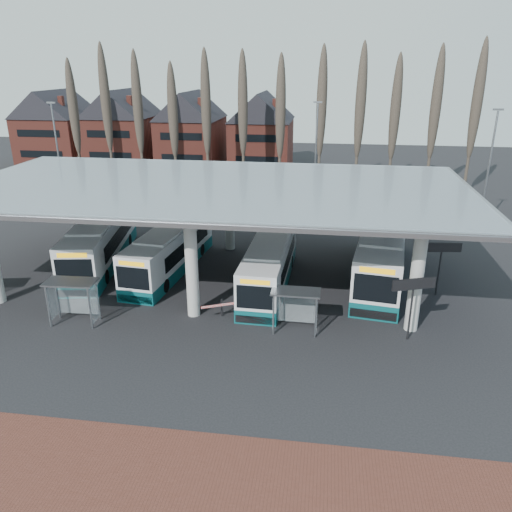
# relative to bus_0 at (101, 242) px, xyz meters

# --- Properties ---
(ground) EXTENTS (140.00, 140.00, 0.00)m
(ground) POSITION_rel_bus_0_xyz_m (8.57, -9.46, -1.56)
(ground) COLOR black
(ground) RESTS_ON ground
(station_canopy) EXTENTS (32.00, 16.00, 6.34)m
(station_canopy) POSITION_rel_bus_0_xyz_m (8.57, -1.46, 4.12)
(station_canopy) COLOR #BBBBB6
(station_canopy) RESTS_ON ground
(poplar_row) EXTENTS (45.10, 1.10, 14.50)m
(poplar_row) POSITION_rel_bus_0_xyz_m (8.57, 23.54, 7.21)
(poplar_row) COLOR #473D33
(poplar_row) RESTS_ON ground
(townhouse_row) EXTENTS (36.80, 10.30, 12.25)m
(townhouse_row) POSITION_rel_bus_0_xyz_m (-7.18, 34.54, 4.38)
(townhouse_row) COLOR maroon
(townhouse_row) RESTS_ON ground
(lamp_post_a) EXTENTS (0.80, 0.16, 10.17)m
(lamp_post_a) POSITION_rel_bus_0_xyz_m (-9.43, 12.54, 3.77)
(lamp_post_a) COLOR slate
(lamp_post_a) RESTS_ON ground
(lamp_post_b) EXTENTS (0.80, 0.16, 10.17)m
(lamp_post_b) POSITION_rel_bus_0_xyz_m (14.57, 16.54, 3.77)
(lamp_post_b) COLOR slate
(lamp_post_b) RESTS_ON ground
(lamp_post_c) EXTENTS (0.80, 0.16, 10.17)m
(lamp_post_c) POSITION_rel_bus_0_xyz_m (28.57, 10.54, 3.77)
(lamp_post_c) COLOR slate
(lamp_post_c) RESTS_ON ground
(bus_0) EXTENTS (4.52, 12.18, 3.31)m
(bus_0) POSITION_rel_bus_0_xyz_m (0.00, 0.00, 0.00)
(bus_0) COLOR silver
(bus_0) RESTS_ON ground
(bus_1) EXTENTS (3.43, 11.15, 3.05)m
(bus_1) POSITION_rel_bus_0_xyz_m (5.32, -0.68, -0.12)
(bus_1) COLOR silver
(bus_1) RESTS_ON ground
(bus_2) EXTENTS (2.64, 10.94, 3.02)m
(bus_2) POSITION_rel_bus_0_xyz_m (12.36, -2.22, -0.14)
(bus_2) COLOR silver
(bus_2) RESTS_ON ground
(bus_3) EXTENTS (4.49, 12.97, 3.53)m
(bus_3) POSITION_rel_bus_0_xyz_m (19.53, 0.08, 0.10)
(bus_3) COLOR silver
(bus_3) RESTS_ON ground
(shelter_1) EXTENTS (2.78, 1.49, 2.52)m
(shelter_1) POSITION_rel_bus_0_xyz_m (2.35, -8.71, 0.27)
(shelter_1) COLOR gray
(shelter_1) RESTS_ON ground
(shelter_2) EXTENTS (2.57, 1.31, 2.37)m
(shelter_2) POSITION_rel_bus_0_xyz_m (14.39, -7.93, 0.16)
(shelter_2) COLOR gray
(shelter_2) RESTS_ON ground
(info_sign_0) EXTENTS (2.21, 0.90, 3.43)m
(info_sign_0) POSITION_rel_bus_0_xyz_m (20.26, -8.07, 1.31)
(info_sign_0) COLOR black
(info_sign_0) RESTS_ON ground
(info_sign_1) EXTENTS (2.30, 0.44, 3.42)m
(info_sign_1) POSITION_rel_bus_0_xyz_m (22.75, -2.33, 1.31)
(info_sign_1) COLOR black
(info_sign_1) RESTS_ON ground
(barrier) EXTENTS (1.96, 1.01, 1.06)m
(barrier) POSITION_rel_bus_0_xyz_m (10.19, -7.27, -0.74)
(barrier) COLOR black
(barrier) RESTS_ON ground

